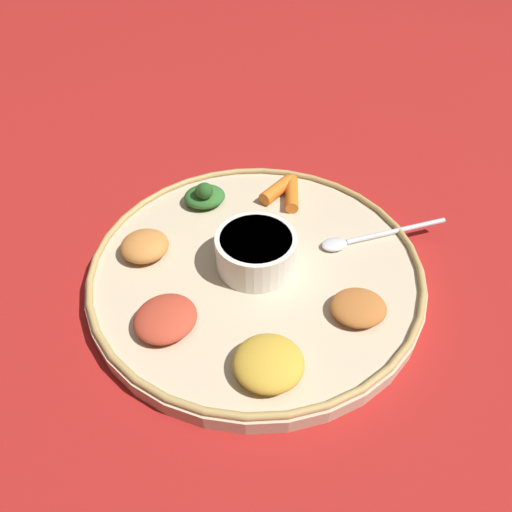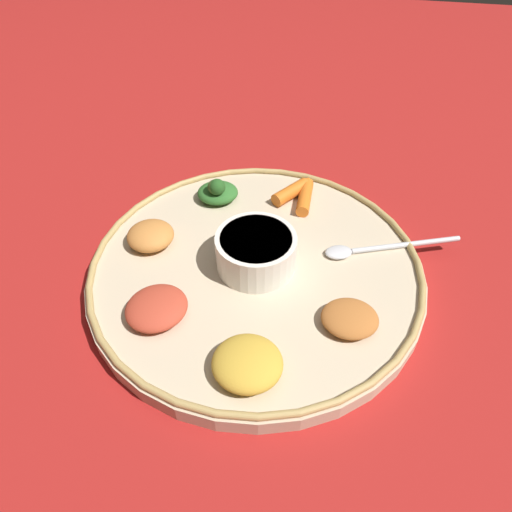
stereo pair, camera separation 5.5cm
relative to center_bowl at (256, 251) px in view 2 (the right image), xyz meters
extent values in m
plane|color=maroon|center=(0.00, 0.00, -0.04)|extent=(2.40, 2.40, 0.00)
cylinder|color=#C6B293|center=(0.00, 0.00, -0.03)|extent=(0.41, 0.41, 0.02)
torus|color=tan|center=(0.00, 0.00, -0.02)|extent=(0.40, 0.40, 0.01)
cylinder|color=silver|center=(0.00, 0.00, 0.00)|extent=(0.10, 0.10, 0.04)
cylinder|color=maroon|center=(0.00, 0.00, 0.02)|extent=(0.08, 0.08, 0.01)
ellipsoid|color=silver|center=(0.10, 0.04, -0.02)|extent=(0.04, 0.03, 0.01)
cylinder|color=silver|center=(0.18, 0.07, -0.02)|extent=(0.14, 0.06, 0.01)
ellipsoid|color=#2D6628|center=(-0.08, 0.12, -0.01)|extent=(0.07, 0.06, 0.02)
sphere|color=#23511E|center=(-0.07, 0.11, 0.01)|extent=(0.02, 0.02, 0.02)
sphere|color=#385623|center=(-0.08, 0.11, 0.00)|extent=(0.02, 0.02, 0.02)
cylinder|color=orange|center=(0.04, 0.13, -0.02)|extent=(0.02, 0.07, 0.02)
cone|color=orange|center=(0.04, 0.18, -0.02)|extent=(0.02, 0.02, 0.02)
cylinder|color=orange|center=(0.02, 0.14, -0.01)|extent=(0.05, 0.06, 0.02)
cone|color=orange|center=(0.05, 0.17, -0.01)|extent=(0.02, 0.02, 0.02)
ellipsoid|color=#B73D28|center=(-0.09, -0.10, -0.01)|extent=(0.09, 0.09, 0.02)
ellipsoid|color=gold|center=(0.02, -0.15, -0.01)|extent=(0.07, 0.07, 0.03)
ellipsoid|color=#C67A38|center=(-0.14, 0.01, -0.01)|extent=(0.07, 0.07, 0.03)
ellipsoid|color=#B2662D|center=(0.12, -0.07, -0.01)|extent=(0.07, 0.06, 0.02)
camera|label=1|loc=(0.02, -0.39, 0.38)|focal=32.40mm
camera|label=2|loc=(0.07, -0.39, 0.38)|focal=32.40mm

